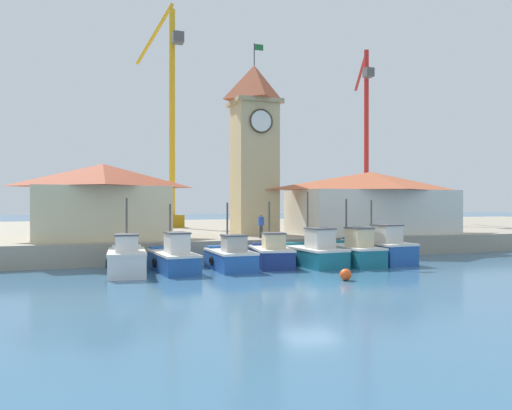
# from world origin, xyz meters

# --- Properties ---
(ground_plane) EXTENTS (300.00, 300.00, 0.00)m
(ground_plane) POSITION_xyz_m (0.00, 0.00, 0.00)
(ground_plane) COLOR #386689
(quay_wharf) EXTENTS (120.00, 40.00, 1.32)m
(quay_wharf) POSITION_xyz_m (0.00, 28.83, 0.66)
(quay_wharf) COLOR #9E937F
(quay_wharf) RESTS_ON ground
(fishing_boat_far_left) EXTENTS (2.11, 4.19, 3.88)m
(fishing_boat_far_left) POSITION_xyz_m (-7.71, 5.36, 0.75)
(fishing_boat_far_left) COLOR silver
(fishing_boat_far_left) RESTS_ON ground
(fishing_boat_left_outer) EXTENTS (2.21, 5.06, 3.56)m
(fishing_boat_left_outer) POSITION_xyz_m (-5.27, 5.87, 0.70)
(fishing_boat_left_outer) COLOR #2356A8
(fishing_boat_left_outer) RESTS_ON ground
(fishing_boat_left_inner) EXTENTS (2.10, 4.19, 3.65)m
(fishing_boat_left_inner) POSITION_xyz_m (-2.22, 5.57, 0.67)
(fishing_boat_left_inner) COLOR #2356A8
(fishing_boat_left_inner) RESTS_ON ground
(fishing_boat_mid_left) EXTENTS (2.49, 4.30, 3.71)m
(fishing_boat_mid_left) POSITION_xyz_m (0.33, 6.03, 0.69)
(fishing_boat_mid_left) COLOR navy
(fishing_boat_mid_left) RESTS_ON ground
(fishing_boat_center) EXTENTS (2.52, 4.89, 4.29)m
(fishing_boat_center) POSITION_xyz_m (2.77, 5.61, 0.73)
(fishing_boat_center) COLOR #196B7F
(fishing_boat_center) RESTS_ON ground
(fishing_boat_mid_right) EXTENTS (2.01, 4.88, 3.88)m
(fishing_boat_mid_right) POSITION_xyz_m (5.17, 5.39, 0.75)
(fishing_boat_mid_right) COLOR #196B7F
(fishing_boat_mid_right) RESTS_ON ground
(fishing_boat_right_inner) EXTENTS (2.49, 5.27, 3.81)m
(fishing_boat_right_inner) POSITION_xyz_m (7.27, 5.89, 0.81)
(fishing_boat_right_inner) COLOR #2356A8
(fishing_boat_right_inner) RESTS_ON ground
(clock_tower) EXTENTS (3.42, 3.42, 14.09)m
(clock_tower) POSITION_xyz_m (2.08, 14.30, 7.96)
(clock_tower) COLOR tan
(clock_tower) RESTS_ON quay_wharf
(warehouse_left) EXTENTS (8.43, 7.18, 4.87)m
(warehouse_left) POSITION_xyz_m (-8.63, 13.40, 3.81)
(warehouse_left) COLOR beige
(warehouse_left) RESTS_ON quay_wharf
(warehouse_right) EXTENTS (12.30, 6.64, 4.70)m
(warehouse_right) POSITION_xyz_m (11.03, 12.82, 3.72)
(warehouse_right) COLOR silver
(warehouse_right) RESTS_ON quay_wharf
(port_crane_near) EXTENTS (4.00, 9.17, 20.28)m
(port_crane_near) POSITION_xyz_m (21.51, 30.89, 9.44)
(port_crane_near) COLOR maroon
(port_crane_near) RESTS_ON quay_wharf
(port_crane_far) EXTENTS (3.57, 10.80, 21.36)m
(port_crane_far) POSITION_xyz_m (-2.04, 27.19, 9.85)
(port_crane_far) COLOR #976E11
(port_crane_far) RESTS_ON quay_wharf
(mooring_buoy) EXTENTS (0.55, 0.55, 0.55)m
(mooring_buoy) POSITION_xyz_m (1.85, 0.14, 0.28)
(mooring_buoy) COLOR #E54C19
(mooring_buoy) RESTS_ON ground
(dock_worker_near_tower) EXTENTS (0.34, 0.22, 1.62)m
(dock_worker_near_tower) POSITION_xyz_m (1.19, 10.22, 2.17)
(dock_worker_near_tower) COLOR #33333D
(dock_worker_near_tower) RESTS_ON quay_wharf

